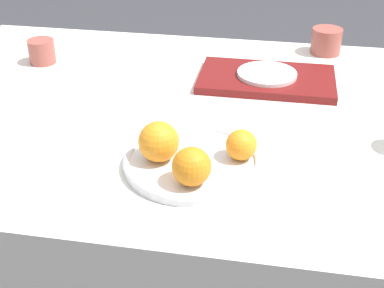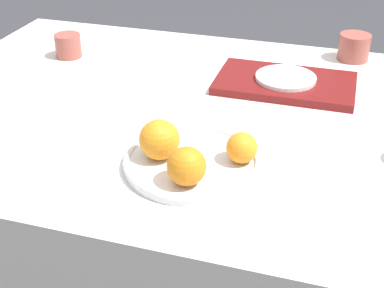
{
  "view_description": "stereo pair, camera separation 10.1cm",
  "coord_description": "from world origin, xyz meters",
  "px_view_note": "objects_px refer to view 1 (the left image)",
  "views": [
    {
      "loc": [
        0.21,
        -1.09,
        1.3
      ],
      "look_at": [
        0.06,
        -0.24,
        0.78
      ],
      "focal_mm": 50.0,
      "sensor_mm": 36.0,
      "label": 1
    },
    {
      "loc": [
        0.31,
        -1.07,
        1.3
      ],
      "look_at": [
        0.06,
        -0.24,
        0.78
      ],
      "focal_mm": 50.0,
      "sensor_mm": 36.0,
      "label": 2
    }
  ],
  "objects_px": {
    "orange_0": "(159,142)",
    "side_plate": "(267,74)",
    "cup_1": "(326,41)",
    "serving_tray": "(267,79)",
    "cup_0": "(42,51)",
    "orange_1": "(192,166)",
    "fruit_platter": "(192,162)",
    "orange_2": "(241,145)"
  },
  "relations": [
    {
      "from": "orange_1",
      "to": "cup_0",
      "type": "height_order",
      "value": "orange_1"
    },
    {
      "from": "orange_1",
      "to": "orange_2",
      "type": "bearing_deg",
      "value": 51.52
    },
    {
      "from": "serving_tray",
      "to": "cup_1",
      "type": "xyz_separation_m",
      "value": [
        0.15,
        0.24,
        0.03
      ]
    },
    {
      "from": "serving_tray",
      "to": "side_plate",
      "type": "relative_size",
      "value": 2.27
    },
    {
      "from": "orange_1",
      "to": "cup_1",
      "type": "distance_m",
      "value": 0.77
    },
    {
      "from": "orange_0",
      "to": "serving_tray",
      "type": "relative_size",
      "value": 0.23
    },
    {
      "from": "cup_0",
      "to": "orange_2",
      "type": "bearing_deg",
      "value": -35.45
    },
    {
      "from": "orange_1",
      "to": "serving_tray",
      "type": "xyz_separation_m",
      "value": [
        0.11,
        0.49,
        -0.04
      ]
    },
    {
      "from": "serving_tray",
      "to": "cup_0",
      "type": "xyz_separation_m",
      "value": [
        -0.62,
        0.03,
        0.02
      ]
    },
    {
      "from": "orange_0",
      "to": "orange_2",
      "type": "bearing_deg",
      "value": 11.44
    },
    {
      "from": "orange_0",
      "to": "orange_1",
      "type": "xyz_separation_m",
      "value": [
        0.08,
        -0.07,
        -0.0
      ]
    },
    {
      "from": "orange_0",
      "to": "cup_0",
      "type": "relative_size",
      "value": 1.08
    },
    {
      "from": "orange_0",
      "to": "side_plate",
      "type": "height_order",
      "value": "orange_0"
    },
    {
      "from": "cup_0",
      "to": "side_plate",
      "type": "bearing_deg",
      "value": -2.54
    },
    {
      "from": "orange_2",
      "to": "cup_0",
      "type": "height_order",
      "value": "orange_2"
    },
    {
      "from": "orange_2",
      "to": "side_plate",
      "type": "bearing_deg",
      "value": 85.93
    },
    {
      "from": "orange_1",
      "to": "cup_1",
      "type": "xyz_separation_m",
      "value": [
        0.26,
        0.73,
        -0.01
      ]
    },
    {
      "from": "side_plate",
      "to": "cup_0",
      "type": "xyz_separation_m",
      "value": [
        -0.62,
        0.03,
        0.01
      ]
    },
    {
      "from": "orange_1",
      "to": "serving_tray",
      "type": "distance_m",
      "value": 0.5
    },
    {
      "from": "orange_0",
      "to": "serving_tray",
      "type": "distance_m",
      "value": 0.46
    },
    {
      "from": "side_plate",
      "to": "serving_tray",
      "type": "bearing_deg",
      "value": 180.0
    },
    {
      "from": "orange_1",
      "to": "cup_0",
      "type": "xyz_separation_m",
      "value": [
        -0.51,
        0.52,
        -0.02
      ]
    },
    {
      "from": "serving_tray",
      "to": "cup_0",
      "type": "relative_size",
      "value": 4.71
    },
    {
      "from": "orange_2",
      "to": "cup_0",
      "type": "xyz_separation_m",
      "value": [
        -0.59,
        0.42,
        -0.01
      ]
    },
    {
      "from": "cup_1",
      "to": "side_plate",
      "type": "bearing_deg",
      "value": -122.96
    },
    {
      "from": "fruit_platter",
      "to": "orange_1",
      "type": "relative_size",
      "value": 3.73
    },
    {
      "from": "orange_2",
      "to": "cup_1",
      "type": "distance_m",
      "value": 0.66
    },
    {
      "from": "cup_0",
      "to": "serving_tray",
      "type": "bearing_deg",
      "value": -2.54
    },
    {
      "from": "cup_1",
      "to": "orange_0",
      "type": "bearing_deg",
      "value": -116.9
    },
    {
      "from": "side_plate",
      "to": "cup_0",
      "type": "height_order",
      "value": "cup_0"
    },
    {
      "from": "fruit_platter",
      "to": "cup_0",
      "type": "distance_m",
      "value": 0.67
    },
    {
      "from": "serving_tray",
      "to": "cup_0",
      "type": "distance_m",
      "value": 0.62
    },
    {
      "from": "side_plate",
      "to": "fruit_platter",
      "type": "bearing_deg",
      "value": -106.01
    },
    {
      "from": "orange_2",
      "to": "serving_tray",
      "type": "height_order",
      "value": "orange_2"
    },
    {
      "from": "fruit_platter",
      "to": "side_plate",
      "type": "xyz_separation_m",
      "value": [
        0.12,
        0.42,
        0.01
      ]
    },
    {
      "from": "orange_1",
      "to": "side_plate",
      "type": "relative_size",
      "value": 0.47
    },
    {
      "from": "orange_1",
      "to": "orange_2",
      "type": "distance_m",
      "value": 0.13
    },
    {
      "from": "orange_2",
      "to": "cup_0",
      "type": "distance_m",
      "value": 0.72
    },
    {
      "from": "orange_2",
      "to": "cup_1",
      "type": "relative_size",
      "value": 0.7
    },
    {
      "from": "orange_0",
      "to": "cup_0",
      "type": "distance_m",
      "value": 0.63
    },
    {
      "from": "serving_tray",
      "to": "orange_0",
      "type": "bearing_deg",
      "value": -113.18
    },
    {
      "from": "orange_0",
      "to": "orange_1",
      "type": "distance_m",
      "value": 0.1
    }
  ]
}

